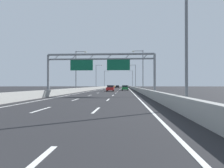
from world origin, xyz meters
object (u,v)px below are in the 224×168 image
object	(u,v)px
orange_car	(113,86)
silver_car	(125,87)
streetlamp_right_mid	(142,68)
streetlamp_left_distant	(105,78)
black_car	(117,87)
sign_gantry	(100,64)
streetlamp_right_distant	(132,78)
streetlamp_right_far	(135,75)
red_car	(110,88)
streetlamp_left_far	(97,75)
streetlamp_right_near	(183,28)
green_car	(125,88)
streetlamp_left_mid	(77,69)

from	to	relation	value
orange_car	silver_car	distance (m)	10.09
streetlamp_right_mid	silver_car	distance (m)	66.59
streetlamp_left_distant	black_car	distance (m)	12.19
sign_gantry	streetlamp_left_distant	xyz separation A→B (m)	(-7.44, 79.85, 0.58)
streetlamp_right_distant	orange_car	bearing A→B (deg)	138.61
streetlamp_right_mid	streetlamp_right_far	distance (m)	31.95
streetlamp_right_mid	red_car	size ratio (longest dim) A/B	2.28
sign_gantry	streetlamp_left_far	xyz separation A→B (m)	(-7.44, 47.90, 0.58)
streetlamp_left_far	orange_car	world-z (taller)	streetlamp_left_far
streetlamp_right_near	streetlamp_right_distant	world-z (taller)	same
streetlamp_right_near	orange_car	xyz separation A→B (m)	(-10.85, 105.40, -4.63)
streetlamp_right_near	sign_gantry	bearing A→B (deg)	115.09
streetlamp_right_distant	red_car	distance (m)	60.02
streetlamp_left_far	black_car	world-z (taller)	streetlamp_left_far
streetlamp_left_far	orange_car	bearing A→B (deg)	84.38
green_car	orange_car	bearing A→B (deg)	96.52
streetlamp_right_near	streetlamp_left_distant	distance (m)	97.00
streetlamp_right_mid	streetlamp_right_far	xyz separation A→B (m)	(0.00, 31.95, 0.00)
streetlamp_left_distant	red_car	bearing A→B (deg)	-82.89
streetlamp_right_far	silver_car	size ratio (longest dim) A/B	2.10
streetlamp_left_distant	orange_car	world-z (taller)	streetlamp_left_distant
streetlamp_right_near	orange_car	distance (m)	106.06
streetlamp_right_distant	silver_car	xyz separation A→B (m)	(-3.72, 2.42, -4.66)
green_car	streetlamp_right_far	bearing A→B (deg)	78.94
streetlamp_right_mid	red_car	world-z (taller)	streetlamp_right_mid
streetlamp_left_far	red_car	distance (m)	28.77
streetlamp_right_far	streetlamp_right_distant	world-z (taller)	same
streetlamp_left_distant	streetlamp_right_distant	world-z (taller)	same
streetlamp_right_mid	streetlamp_left_far	world-z (taller)	same
streetlamp_right_far	silver_car	xyz separation A→B (m)	(-3.72, 34.37, -4.66)
orange_car	silver_car	bearing A→B (deg)	-45.02
streetlamp_right_distant	black_car	world-z (taller)	streetlamp_right_distant
streetlamp_left_mid	green_car	world-z (taller)	streetlamp_left_mid
streetlamp_right_distant	black_car	size ratio (longest dim) A/B	2.17
streetlamp_right_far	streetlamp_right_distant	distance (m)	31.95
streetlamp_right_near	streetlamp_right_mid	xyz separation A→B (m)	(0.00, 31.95, 0.00)
green_car	streetlamp_right_mid	bearing A→B (deg)	-72.50
streetlamp_left_far	red_car	bearing A→B (deg)	-74.88
sign_gantry	streetlamp_left_far	world-z (taller)	streetlamp_left_far
sign_gantry	streetlamp_right_near	distance (m)	17.67
sign_gantry	orange_car	bearing A→B (deg)	92.15
streetlamp_right_near	silver_car	distance (m)	98.45
sign_gantry	silver_car	world-z (taller)	sign_gantry
streetlamp_right_mid	orange_car	size ratio (longest dim) A/B	2.07
streetlamp_left_far	red_car	world-z (taller)	streetlamp_left_far
sign_gantry	silver_car	distance (m)	82.46
streetlamp_left_far	silver_car	world-z (taller)	streetlamp_left_far
streetlamp_right_distant	green_car	bearing A→B (deg)	-94.27
streetlamp_left_distant	silver_car	distance (m)	12.39
streetlamp_left_mid	black_car	distance (m)	55.91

